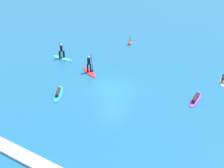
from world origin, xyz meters
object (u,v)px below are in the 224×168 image
Objects in this scene: marker_buoy at (130,43)px; surfer_on_purple_board at (196,98)px; surfer_on_white_board at (224,80)px; surfer_on_teal_board at (62,55)px; surfer_on_red_board at (89,69)px; surfer_on_blue_board at (58,93)px.

surfer_on_purple_board is at bearing -39.64° from marker_buoy.
surfer_on_teal_board is (-16.72, -3.58, 0.27)m from surfer_on_white_board.
surfer_on_red_board is at bearing -86.43° from marker_buoy.
surfer_on_red_board is at bearing -28.74° from surfer_on_blue_board.
surfer_on_red_board reaches higher than surfer_on_purple_board.
surfer_on_teal_board reaches higher than surfer_on_blue_board.
marker_buoy is (4.24, 8.12, -0.27)m from surfer_on_teal_board.
surfer_on_white_board is 0.89× the size of surfer_on_purple_board.
surfer_on_red_board is 2.25× the size of marker_buoy.
surfer_on_blue_board is at bearing -59.24° from surfer_on_white_board.
surfer_on_red_board is 0.94× the size of surfer_on_teal_board.
marker_buoy reaches higher than surfer_on_purple_board.
surfer_on_blue_board is 8.25m from surfer_on_teal_board.
surfer_on_teal_board is (-5.14, 6.45, 0.32)m from surfer_on_blue_board.
surfer_on_purple_board is (10.69, 0.22, -0.27)m from surfer_on_red_board.
surfer_on_white_board is (11.57, 10.03, 0.05)m from surfer_on_blue_board.
surfer_on_blue_board is at bearing -55.30° from surfer_on_red_board.
surfer_on_blue_board is 14.59m from marker_buoy.
surfer_on_teal_board is 2.39× the size of marker_buoy.
surfer_on_blue_board is 15.31m from surfer_on_white_board.
surfer_on_red_board reaches higher than surfer_on_blue_board.
surfer_on_blue_board is at bearing -49.23° from surfer_on_teal_board.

